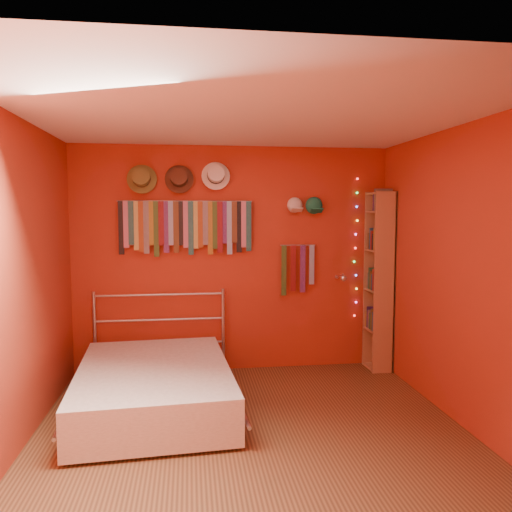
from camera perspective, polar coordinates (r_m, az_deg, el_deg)
name	(u,v)px	position (r m, az deg, el deg)	size (l,w,h in m)	color
ground	(253,437)	(4.20, -0.30, -20.03)	(3.50, 3.50, 0.00)	#4E2F1A
back_wall	(233,259)	(5.57, -2.62, -0.38)	(3.50, 0.02, 2.50)	#993118
right_wall	(466,277)	(4.42, 22.84, -2.25)	(0.02, 3.50, 2.50)	#993118
left_wall	(13,286)	(4.01, -25.97, -3.08)	(0.02, 3.50, 2.50)	#993118
ceiling	(253,116)	(3.87, -0.32, 15.76)	(3.50, 3.50, 0.02)	white
tie_rack	(186,225)	(5.46, -8.02, 3.57)	(1.45, 0.03, 0.61)	#B1B1B6
small_tie_rack	(297,267)	(5.62, 4.73, -1.21)	(0.40, 0.03, 0.57)	#B1B1B6
fedora_olive	(141,178)	(5.45, -12.96, 8.68)	(0.32, 0.17, 0.31)	olive
fedora_brown	(179,178)	(5.43, -8.78, 8.78)	(0.31, 0.17, 0.30)	#4F2B1C
fedora_white	(216,175)	(5.44, -4.60, 9.22)	(0.31, 0.17, 0.30)	white
cap_white	(295,205)	(5.59, 4.45, 5.81)	(0.18, 0.22, 0.18)	white
cap_green	(314,206)	(5.64, 6.65, 5.73)	(0.19, 0.23, 0.19)	#1B7B5B
fairy_lights	(356,248)	(5.81, 11.37, 0.89)	(0.06, 0.02, 1.59)	#FF3333
reading_lamp	(342,278)	(5.60, 9.84, -2.47)	(0.07, 0.30, 0.09)	#B1B1B6
bookshelf	(382,280)	(5.77, 14.23, -2.67)	(0.25, 0.34, 2.00)	#B0744F
bed	(154,386)	(4.72, -11.54, -14.36)	(1.53, 1.98, 0.93)	#B1B1B6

